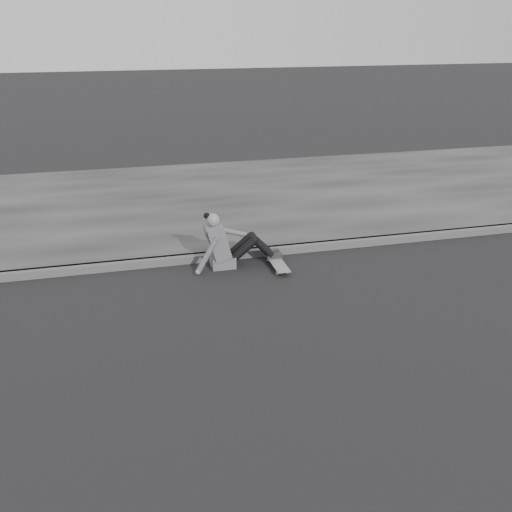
% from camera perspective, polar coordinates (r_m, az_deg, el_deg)
% --- Properties ---
extents(ground, '(80.00, 80.00, 0.00)m').
position_cam_1_polar(ground, '(7.79, 19.53, -5.63)').
color(ground, black).
rests_on(ground, ground).
extents(curb, '(24.00, 0.16, 0.12)m').
position_cam_1_polar(curb, '(9.80, 11.53, 1.47)').
color(curb, '#4D4D4D').
rests_on(curb, ground).
extents(sidewalk, '(24.00, 6.00, 0.12)m').
position_cam_1_polar(sidewalk, '(12.43, 5.64, 6.35)').
color(sidewalk, '#333333').
rests_on(sidewalk, ground).
extents(skateboard, '(0.20, 0.78, 0.09)m').
position_cam_1_polar(skateboard, '(8.71, 2.14, -0.70)').
color(skateboard, gray).
rests_on(skateboard, ground).
extents(seated_woman, '(1.38, 0.46, 0.88)m').
position_cam_1_polar(seated_woman, '(8.66, -2.96, 1.21)').
color(seated_woman, '#57575A').
rests_on(seated_woman, ground).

